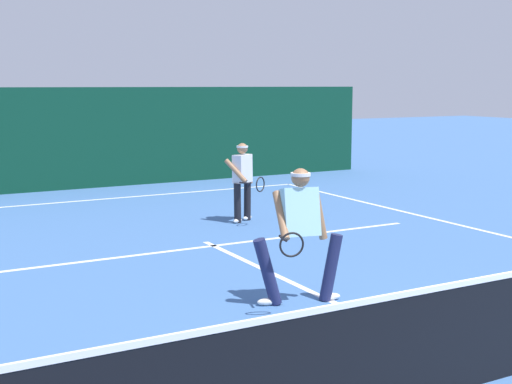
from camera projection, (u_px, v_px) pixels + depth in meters
The scene contains 9 objects.
ground_plane at pixel (497, 379), 6.37m from camera, with size 80.00×80.00×0.00m, color #3E68A3.
court_line_baseline_far at pixel (113, 198), 16.48m from camera, with size 9.79×0.10×0.01m, color white.
court_line_service at pixel (214, 246), 11.63m from camera, with size 7.98×0.10×0.01m, color white.
court_line_centre at pixel (307, 290), 9.14m from camera, with size 0.10×6.40×0.01m, color white.
tennis_net at pixel (500, 325), 6.29m from camera, with size 10.73×0.09×1.11m.
player_near at pixel (300, 229), 8.46m from camera, with size 1.15×0.86×1.69m.
player_far at pixel (243, 179), 13.58m from camera, with size 0.68×0.93×1.55m.
tennis_ball at pixel (206, 354), 6.89m from camera, with size 0.07×0.07×0.07m, color #D1E033.
back_fence_windscreen at pixel (89, 138), 17.96m from camera, with size 16.72×0.12×2.61m, color #0B3B28.
Camera 1 is at (-4.84, -4.23, 2.68)m, focal length 48.75 mm.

